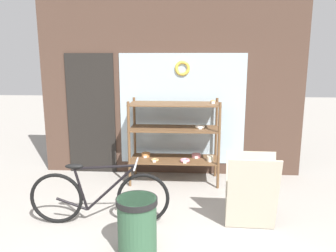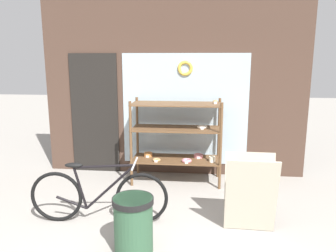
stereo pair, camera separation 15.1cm
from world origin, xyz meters
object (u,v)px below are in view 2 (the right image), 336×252
bicycle (98,195)px  trash_bin (133,223)px  display_case (177,135)px  sandwich_board (250,193)px

bicycle → trash_bin: 0.84m
display_case → sandwich_board: size_ratio=1.59×
sandwich_board → trash_bin: sandwich_board is taller
bicycle → sandwich_board: (1.84, -0.01, 0.11)m
display_case → trash_bin: 2.18m
display_case → bicycle: display_case is taller
bicycle → sandwich_board: size_ratio=1.89×
display_case → bicycle: bearing=-120.3°
sandwich_board → bicycle: bearing=-178.5°
trash_bin → bicycle: bearing=132.7°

